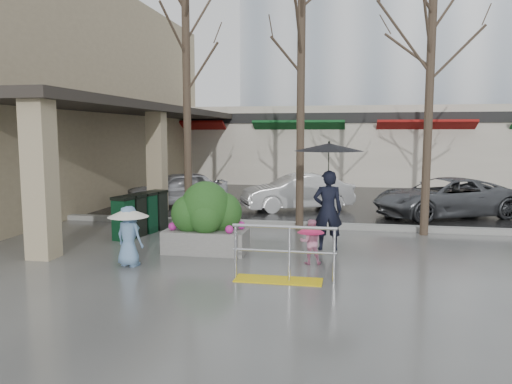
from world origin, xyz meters
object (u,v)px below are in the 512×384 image
(planter, at_px, (206,218))
(news_boxes, at_px, (141,214))
(woman, at_px, (328,182))
(car_a, at_px, (177,189))
(child_pink, at_px, (311,238))
(tree_midwest, at_px, (301,36))
(handrail, at_px, (282,261))
(tree_mideast, at_px, (431,46))
(tree_west, at_px, (186,45))
(car_c, at_px, (444,197))
(car_b, at_px, (297,192))
(child_blue, at_px, (129,229))

(planter, bearing_deg, news_boxes, 145.08)
(woman, height_order, car_a, woman)
(planter, distance_m, news_boxes, 2.76)
(woman, bearing_deg, child_pink, 68.98)
(tree_midwest, xyz_separation_m, car_a, (-4.90, 3.81, -4.60))
(handrail, distance_m, tree_mideast, 7.28)
(tree_mideast, height_order, child_pink, tree_mideast)
(tree_west, xyz_separation_m, planter, (1.39, -2.92, -4.31))
(news_boxes, distance_m, car_a, 5.22)
(woman, bearing_deg, tree_west, -37.37)
(planter, height_order, car_c, planter)
(woman, bearing_deg, car_b, -86.37)
(child_pink, relative_size, news_boxes, 0.46)
(car_c, bearing_deg, tree_mideast, -42.26)
(handrail, bearing_deg, child_blue, 171.99)
(planter, bearing_deg, car_a, 114.66)
(tree_mideast, relative_size, child_blue, 5.27)
(tree_mideast, distance_m, news_boxes, 8.64)
(planter, relative_size, news_boxes, 0.92)
(tree_midwest, bearing_deg, car_c, 35.11)
(handrail, distance_m, car_b, 8.44)
(child_pink, distance_m, car_c, 7.54)
(child_blue, bearing_deg, planter, -112.99)
(news_boxes, relative_size, car_b, 0.53)
(tree_midwest, relative_size, planter, 3.78)
(tree_mideast, bearing_deg, tree_midwest, 180.00)
(news_boxes, bearing_deg, tree_midwest, 30.20)
(tree_west, xyz_separation_m, tree_mideast, (6.50, 0.00, -0.22))
(tree_mideast, xyz_separation_m, planter, (-5.11, -2.92, -4.09))
(car_c, bearing_deg, tree_west, -91.78)
(handrail, bearing_deg, tree_west, 124.99)
(tree_west, distance_m, planter, 5.39)
(tree_midwest, bearing_deg, child_pink, -80.58)
(tree_west, bearing_deg, tree_mideast, 0.00)
(child_blue, xyz_separation_m, car_b, (2.57, 7.96, -0.13))
(handrail, bearing_deg, planter, 136.29)
(tree_west, relative_size, tree_midwest, 0.97)
(woman, bearing_deg, tree_mideast, -147.18)
(woman, xyz_separation_m, planter, (-2.67, -0.73, -0.81))
(tree_west, height_order, news_boxes, tree_west)
(planter, height_order, car_b, planter)
(handrail, distance_m, child_blue, 3.23)
(tree_west, height_order, car_a, tree_west)
(tree_midwest, bearing_deg, handrail, -88.09)
(car_b, bearing_deg, child_blue, -43.22)
(car_b, bearing_deg, woman, -12.63)
(child_blue, bearing_deg, handrail, -171.00)
(tree_west, relative_size, child_blue, 5.52)
(woman, height_order, planter, woman)
(handrail, relative_size, tree_mideast, 0.29)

